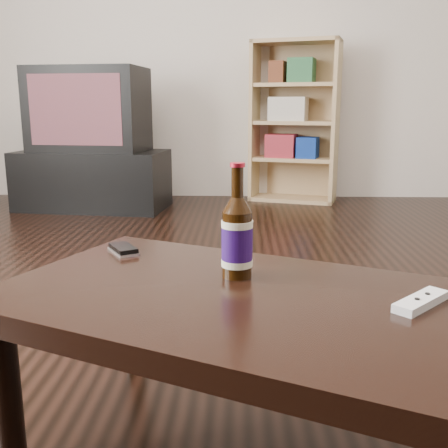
{
  "coord_description": "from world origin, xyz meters",
  "views": [
    {
      "loc": [
        0.27,
        -1.54,
        0.78
      ],
      "look_at": [
        0.23,
        -0.38,
        0.51
      ],
      "focal_mm": 42.0,
      "sensor_mm": 36.0,
      "label": 1
    }
  ],
  "objects_px": {
    "beer_bottle": "(237,238)",
    "bookshelf": "(294,119)",
    "tv": "(89,110)",
    "coffee_table": "(240,316)",
    "remote": "(421,301)",
    "phone": "(123,249)",
    "tv_stand": "(93,180)"
  },
  "relations": [
    {
      "from": "tv",
      "to": "phone",
      "type": "distance_m",
      "value": 2.74
    },
    {
      "from": "tv_stand",
      "to": "bookshelf",
      "type": "distance_m",
      "value": 1.68
    },
    {
      "from": "tv_stand",
      "to": "remote",
      "type": "relative_size",
      "value": 7.86
    },
    {
      "from": "tv",
      "to": "bookshelf",
      "type": "bearing_deg",
      "value": 21.76
    },
    {
      "from": "tv_stand",
      "to": "phone",
      "type": "distance_m",
      "value": 2.72
    },
    {
      "from": "phone",
      "to": "tv",
      "type": "bearing_deg",
      "value": 75.68
    },
    {
      "from": "tv_stand",
      "to": "tv",
      "type": "distance_m",
      "value": 0.53
    },
    {
      "from": "coffee_table",
      "to": "phone",
      "type": "xyz_separation_m",
      "value": [
        -0.32,
        0.31,
        0.06
      ]
    },
    {
      "from": "beer_bottle",
      "to": "bookshelf",
      "type": "bearing_deg",
      "value": 82.28
    },
    {
      "from": "tv_stand",
      "to": "tv",
      "type": "bearing_deg",
      "value": -90.0
    },
    {
      "from": "bookshelf",
      "to": "phone",
      "type": "distance_m",
      "value": 3.12
    },
    {
      "from": "tv",
      "to": "beer_bottle",
      "type": "distance_m",
      "value": 3.01
    },
    {
      "from": "tv_stand",
      "to": "bookshelf",
      "type": "relative_size",
      "value": 0.86
    },
    {
      "from": "bookshelf",
      "to": "tv_stand",
      "type": "bearing_deg",
      "value": -148.23
    },
    {
      "from": "tv",
      "to": "phone",
      "type": "xyz_separation_m",
      "value": [
        0.82,
        -2.59,
        -0.35
      ]
    },
    {
      "from": "tv_stand",
      "to": "phone",
      "type": "bearing_deg",
      "value": -66.0
    },
    {
      "from": "tv_stand",
      "to": "beer_bottle",
      "type": "bearing_deg",
      "value": -61.48
    },
    {
      "from": "coffee_table",
      "to": "beer_bottle",
      "type": "xyz_separation_m",
      "value": [
        -0.01,
        0.11,
        0.14
      ]
    },
    {
      "from": "coffee_table",
      "to": "tv",
      "type": "bearing_deg",
      "value": 111.4
    },
    {
      "from": "tv",
      "to": "coffee_table",
      "type": "xyz_separation_m",
      "value": [
        1.14,
        -2.9,
        -0.41
      ]
    },
    {
      "from": "remote",
      "to": "tv_stand",
      "type": "bearing_deg",
      "value": 161.91
    },
    {
      "from": "tv_stand",
      "to": "phone",
      "type": "relative_size",
      "value": 9.4
    },
    {
      "from": "tv_stand",
      "to": "coffee_table",
      "type": "xyz_separation_m",
      "value": [
        1.14,
        -2.9,
        0.12
      ]
    },
    {
      "from": "tv",
      "to": "phone",
      "type": "bearing_deg",
      "value": -65.99
    },
    {
      "from": "tv",
      "to": "remote",
      "type": "distance_m",
      "value": 3.33
    },
    {
      "from": "tv",
      "to": "remote",
      "type": "height_order",
      "value": "tv"
    },
    {
      "from": "tv",
      "to": "remote",
      "type": "relative_size",
      "value": 6.2
    },
    {
      "from": "coffee_table",
      "to": "phone",
      "type": "bearing_deg",
      "value": 135.86
    },
    {
      "from": "bookshelf",
      "to": "remote",
      "type": "xyz_separation_m",
      "value": [
        -0.07,
        -3.38,
        -0.27
      ]
    },
    {
      "from": "beer_bottle",
      "to": "phone",
      "type": "xyz_separation_m",
      "value": [
        -0.31,
        0.19,
        -0.08
      ]
    },
    {
      "from": "coffee_table",
      "to": "bookshelf",
      "type": "bearing_deg",
      "value": 82.69
    },
    {
      "from": "beer_bottle",
      "to": "phone",
      "type": "height_order",
      "value": "beer_bottle"
    }
  ]
}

